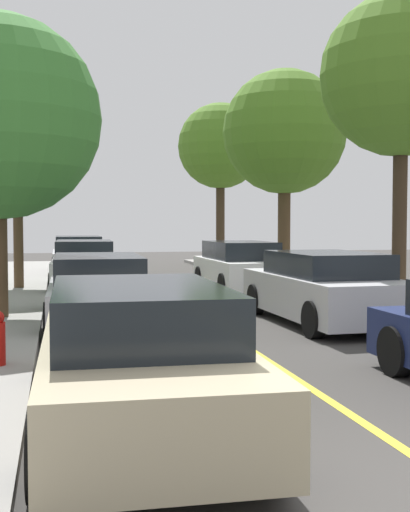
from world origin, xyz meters
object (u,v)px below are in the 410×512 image
Objects in this scene: parked_car_left_nearest at (138,357)px; street_tree_right_near at (285,133)px; parked_car_left_far at (84,266)px; parked_car_left_farthest at (78,256)px; street_tree_left_near at (17,136)px; street_tree_right_far at (220,147)px; street_tree_right_nearest at (402,76)px; parked_car_right_near at (325,288)px; parked_car_right_far at (240,267)px; parked_car_left_near at (98,291)px.

street_tree_right_near is at bearing 65.59° from parked_car_left_nearest.
parked_car_left_far is 5.68m from parked_car_left_farthest.
street_tree_left_near is 0.90× the size of street_tree_right_far.
parked_car_left_far is 4.09m from street_tree_left_near.
street_tree_right_near is at bearing 90.00° from street_tree_right_nearest.
parked_car_left_farthest is at bearing 72.46° from street_tree_left_near.
parked_car_left_farthest is at bearing 90.00° from parked_car_left_nearest.
street_tree_right_nearest reaches higher than parked_car_left_nearest.
street_tree_right_far reaches higher than parked_car_right_near.
parked_car_left_farthest is 14.61m from street_tree_right_nearest.
parked_car_right_near is 4.64m from street_tree_right_nearest.
street_tree_left_near is at bearing 139.16° from street_tree_right_nearest.
street_tree_right_far reaches higher than parked_car_left_far.
parked_car_left_nearest is 15.37m from street_tree_right_near.
street_tree_right_near is (6.13, 13.50, 4.05)m from parked_car_left_nearest.
street_tree_left_near is (-1.81, -5.72, 3.65)m from parked_car_left_farthest.
parked_car_right_near is 0.73× the size of street_tree_left_near.
street_tree_left_near is at bearing -178.76° from parked_car_left_far.
parked_car_right_far is 7.22m from street_tree_left_near.
street_tree_right_nearest is (7.93, -6.86, 0.57)m from street_tree_left_near.
parked_car_right_far is at bearing 107.45° from street_tree_right_nearest.
parked_car_left_nearest is at bearing -126.50° from parked_car_right_near.
street_tree_right_far is (7.93, 8.69, 0.84)m from street_tree_left_near.
parked_car_left_farthest reaches higher than parked_car_right_far.
parked_car_left_near is 7.47m from street_tree_right_nearest.
parked_car_left_farthest is (-0.00, 5.68, 0.02)m from parked_car_left_far.
parked_car_left_far is at bearing 89.99° from parked_car_left_nearest.
parked_car_right_near is 0.66× the size of street_tree_right_far.
parked_car_left_nearest is 9.76m from street_tree_right_nearest.
street_tree_right_nearest reaches higher than parked_car_left_farthest.
parked_car_right_far is 0.65× the size of street_tree_right_nearest.
street_tree_right_nearest is (6.13, -12.58, 4.21)m from parked_car_left_farthest.
parked_car_left_far is 11.52m from street_tree_right_far.
parked_car_left_near is at bearing 177.68° from street_tree_right_nearest.
street_tree_left_near is (-6.13, 7.32, 3.69)m from parked_car_right_near.
street_tree_right_nearest is 0.93× the size of street_tree_right_far.
parked_car_left_nearest is 0.72× the size of street_tree_right_nearest.
parked_car_left_near is 0.64× the size of street_tree_right_far.
street_tree_right_nearest is (1.81, -5.75, 4.23)m from parked_car_right_far.
street_tree_right_near reaches higher than parked_car_right_near.
parked_car_left_far is at bearing -177.14° from street_tree_right_near.
parked_car_left_farthest is 9.08m from street_tree_right_near.
street_tree_left_near reaches higher than parked_car_left_nearest.
parked_car_left_nearest is 18.87m from parked_car_left_farthest.
street_tree_right_far is (1.81, 16.01, 4.53)m from parked_car_right_near.
street_tree_left_near is 7.95m from street_tree_right_near.
street_tree_right_far reaches higher than parked_car_right_far.
parked_car_left_nearest is at bearing -82.17° from street_tree_left_near.
street_tree_right_near is (6.12, 0.31, 4.01)m from parked_car_left_far.
street_tree_right_far is at bearing 83.56° from parked_car_right_near.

